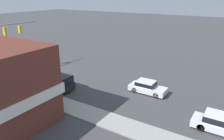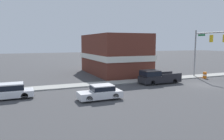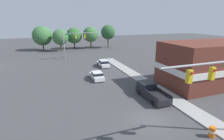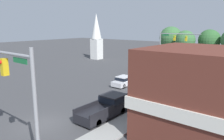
# 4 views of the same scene
# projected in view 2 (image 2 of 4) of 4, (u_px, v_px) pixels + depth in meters

# --- Properties ---
(ground_plane) EXTENTS (200.00, 200.00, 0.00)m
(ground_plane) POSITION_uv_depth(u_px,v_px,m) (203.00, 85.00, 28.38)
(ground_plane) COLOR #424244
(sidewalk_curb) EXTENTS (2.40, 60.00, 0.14)m
(sidewalk_curb) POSITION_uv_depth(u_px,v_px,m) (174.00, 78.00, 33.59)
(sidewalk_curb) COLOR #9E9E99
(sidewalk_curb) RESTS_ON ground
(near_signal_assembly) EXTENTS (8.18, 0.49, 7.43)m
(near_signal_assembly) POSITION_uv_depth(u_px,v_px,m) (208.00, 43.00, 32.50)
(near_signal_assembly) COLOR gray
(near_signal_assembly) RESTS_ON ground
(car_lead) EXTENTS (1.76, 4.23, 1.42)m
(car_lead) POSITION_uv_depth(u_px,v_px,m) (101.00, 92.00, 21.14)
(car_lead) COLOR black
(car_lead) RESTS_ON ground
(car_oncoming) EXTENTS (1.80, 4.68, 1.52)m
(car_oncoming) POSITION_uv_depth(u_px,v_px,m) (10.00, 91.00, 21.41)
(car_oncoming) COLOR black
(car_oncoming) RESTS_ON ground
(pickup_truck_parked) EXTENTS (2.13, 5.63, 1.86)m
(pickup_truck_parked) POSITION_uv_depth(u_px,v_px,m) (156.00, 77.00, 29.33)
(pickup_truck_parked) COLOR black
(pickup_truck_parked) RESTS_ON ground
(construction_barrel) EXTENTS (0.56, 0.56, 0.99)m
(construction_barrel) POSITION_uv_depth(u_px,v_px,m) (205.00, 75.00, 33.55)
(construction_barrel) COLOR orange
(construction_barrel) RESTS_ON ground
(corner_brick_building) EXTENTS (14.26, 8.37, 6.89)m
(corner_brick_building) POSITION_uv_depth(u_px,v_px,m) (114.00, 54.00, 38.66)
(corner_brick_building) COLOR brown
(corner_brick_building) RESTS_ON ground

